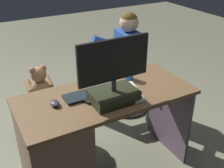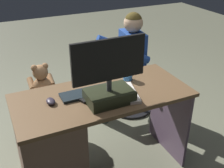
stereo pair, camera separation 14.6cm
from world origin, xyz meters
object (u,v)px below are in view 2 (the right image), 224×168
(teddy_bear, at_px, (41,82))
(person, at_px, (125,56))
(desk, at_px, (62,143))
(visitor_chair, at_px, (131,88))
(cup, at_px, (128,74))
(tv_remote, at_px, (80,98))
(computer_mouse, at_px, (51,101))
(keyboard, at_px, (88,93))
(office_chair_teddy, at_px, (46,114))
(monitor, at_px, (109,82))

(teddy_bear, bearing_deg, person, -174.83)
(desk, relative_size, visitor_chair, 2.59)
(cup, height_order, tv_remote, cup)
(cup, bearing_deg, desk, 11.70)
(visitor_chair, bearing_deg, computer_mouse, 34.91)
(teddy_bear, bearing_deg, cup, 137.41)
(desk, height_order, cup, cup)
(keyboard, bearing_deg, office_chair_teddy, -69.94)
(cup, distance_m, visitor_chair, 0.94)
(computer_mouse, bearing_deg, office_chair_teddy, -95.40)
(monitor, bearing_deg, visitor_chair, -127.44)
(monitor, distance_m, person, 1.09)
(monitor, relative_size, visitor_chair, 1.02)
(tv_remote, distance_m, teddy_bear, 0.72)
(person, bearing_deg, teddy_bear, 5.17)
(monitor, distance_m, computer_mouse, 0.44)
(desk, distance_m, teddy_bear, 0.72)
(office_chair_teddy, relative_size, visitor_chair, 0.98)
(desk, bearing_deg, visitor_chair, -142.82)
(office_chair_teddy, xyz_separation_m, person, (-0.92, -0.10, 0.42))
(desk, distance_m, monitor, 0.62)
(tv_remote, xyz_separation_m, visitor_chair, (-0.87, -0.78, -0.50))
(computer_mouse, relative_size, teddy_bear, 0.29)
(desk, xyz_separation_m, cup, (-0.62, -0.13, 0.40))
(office_chair_teddy, distance_m, teddy_bear, 0.35)
(tv_remote, xyz_separation_m, teddy_bear, (0.14, -0.69, -0.16))
(visitor_chair, xyz_separation_m, person, (0.09, 0.01, 0.41))
(desk, height_order, keyboard, keyboard)
(computer_mouse, relative_size, visitor_chair, 0.19)
(computer_mouse, bearing_deg, teddy_bear, -95.30)
(computer_mouse, bearing_deg, keyboard, -176.65)
(desk, bearing_deg, office_chair_teddy, -91.41)
(tv_remote, bearing_deg, computer_mouse, -31.23)
(computer_mouse, distance_m, cup, 0.68)
(cup, distance_m, teddy_bear, 0.85)
(visitor_chair, bearing_deg, tv_remote, 41.95)
(keyboard, relative_size, computer_mouse, 4.38)
(computer_mouse, distance_m, teddy_bear, 0.68)
(computer_mouse, relative_size, cup, 0.93)
(monitor, bearing_deg, keyboard, -59.71)
(tv_remote, relative_size, person, 0.13)
(computer_mouse, height_order, teddy_bear, same)
(desk, xyz_separation_m, computer_mouse, (0.04, -0.03, 0.37))
(monitor, xyz_separation_m, tv_remote, (0.18, -0.11, -0.14))
(monitor, xyz_separation_m, keyboard, (0.10, -0.17, -0.14))
(cup, bearing_deg, keyboard, 12.05)
(monitor, relative_size, computer_mouse, 5.48)
(desk, xyz_separation_m, visitor_chair, (-1.03, -0.78, -0.15))
(desk, bearing_deg, tv_remote, 179.28)
(desk, bearing_deg, computer_mouse, -35.46)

